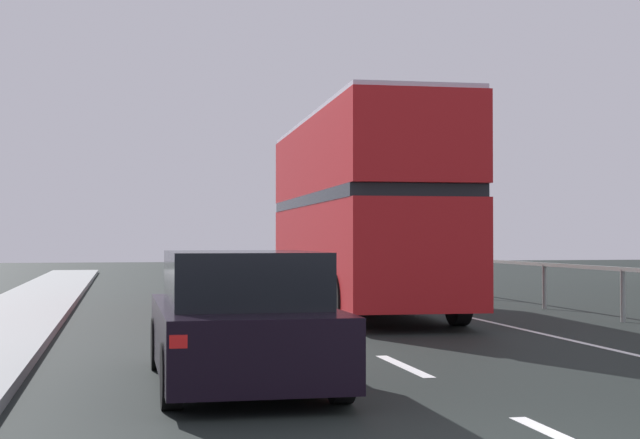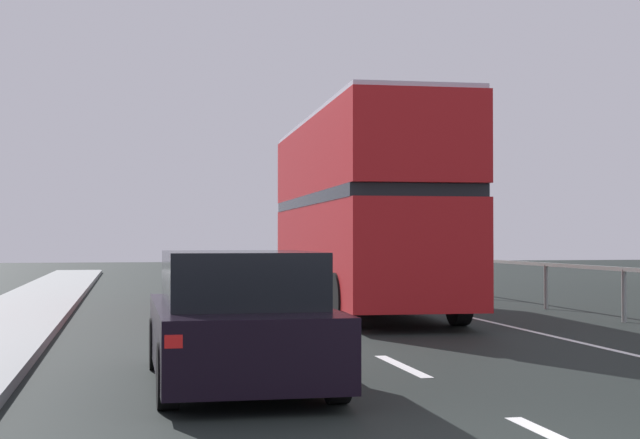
{
  "view_description": "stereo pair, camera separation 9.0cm",
  "coord_description": "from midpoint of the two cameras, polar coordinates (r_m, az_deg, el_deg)",
  "views": [
    {
      "loc": [
        -3.52,
        -6.12,
        1.63
      ],
      "look_at": [
        -0.22,
        9.66,
        1.95
      ],
      "focal_mm": 53.23,
      "sensor_mm": 36.0,
      "label": 1
    },
    {
      "loc": [
        -3.43,
        -6.13,
        1.63
      ],
      "look_at": [
        -0.22,
        9.66,
        1.95
      ],
      "focal_mm": 53.23,
      "sensor_mm": 36.0,
      "label": 2
    }
  ],
  "objects": [
    {
      "name": "hatchback_car_near",
      "position": [
        10.59,
        -5.05,
        -6.12
      ],
      "size": [
        1.86,
        4.21,
        1.48
      ],
      "rotation": [
        0.0,
        0.0,
        0.0
      ],
      "color": "black",
      "rests_on": "ground"
    },
    {
      "name": "double_decker_bus_red",
      "position": [
        21.05,
        2.26,
        0.69
      ],
      "size": [
        2.8,
        10.33,
        4.3
      ],
      "rotation": [
        0.0,
        0.0,
        -0.03
      ],
      "color": "red",
      "rests_on": "ground"
    },
    {
      "name": "lane_paint_markings",
      "position": [
        15.81,
        9.24,
        -7.03
      ],
      "size": [
        3.64,
        46.0,
        0.01
      ],
      "color": "silver",
      "rests_on": "ground"
    }
  ]
}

